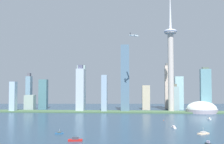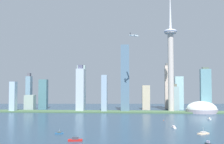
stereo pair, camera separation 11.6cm
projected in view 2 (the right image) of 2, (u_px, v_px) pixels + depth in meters
The scene contains 24 objects.
waterfront_pier at pixel (107, 112), 688.43m from camera, with size 684.81×49.78×2.72m, color #426240.
observation_tower at pixel (171, 56), 701.11m from camera, with size 34.25×34.25×336.37m.
stadium_dome at pixel (202, 109), 675.88m from camera, with size 78.73×78.73×38.79m.
skyscraper_0 at pixel (167, 87), 787.80m from camera, with size 15.15×14.58×135.20m.
skyscraper_1 at pixel (146, 97), 759.88m from camera, with size 21.61×23.66×69.55m.
skyscraper_2 at pixel (125, 78), 703.42m from camera, with size 22.48×14.02×177.39m.
skyscraper_3 at pixel (81, 87), 802.84m from camera, with size 24.46×17.78×129.94m.
skyscraper_4 at pixel (29, 92), 793.00m from camera, with size 14.38×19.35×106.17m.
skyscraper_5 at pixel (30, 102), 754.97m from camera, with size 27.37×22.81×41.86m.
skyscraper_6 at pixel (104, 93), 697.47m from camera, with size 14.31×24.70×96.62m.
skyscraper_7 at pixel (80, 89), 704.85m from camera, with size 20.91×22.37×123.71m.
skyscraper_8 at pixel (13, 97), 700.82m from camera, with size 14.87×18.56×79.28m.
skyscraper_9 at pixel (179, 93), 767.46m from camera, with size 23.71×19.55×95.28m.
skyscraper_10 at pixel (206, 90), 708.03m from camera, with size 27.61×13.39×117.94m.
skyscraper_11 at pixel (174, 98), 739.18m from camera, with size 25.30×20.22×73.55m.
skyscraper_12 at pixel (43, 94), 783.04m from camera, with size 23.75×18.65×86.92m.
boat_0 at pixel (203, 133), 378.06m from camera, with size 18.56×15.42×9.71m.
boat_1 at pixel (208, 143), 313.99m from camera, with size 7.14×8.12×4.20m.
boat_2 at pixel (209, 119), 535.61m from camera, with size 5.16×8.62×4.72m.
boat_3 at pixel (174, 127), 432.59m from camera, with size 5.95×14.82×3.86m.
boat_4 at pixel (59, 133), 381.12m from camera, with size 12.74×7.21×6.58m.
boat_5 at pixel (75, 140), 332.10m from camera, with size 18.52×8.62×5.04m.
channel_buoy_0 at pixel (164, 120), 525.01m from camera, with size 1.59×1.59×1.56m, color #E54C19.
airplane at pixel (134, 35), 628.28m from camera, with size 23.48×23.46×7.59m.
Camera 2 is at (57.07, -250.16, 69.86)m, focal length 42.59 mm.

